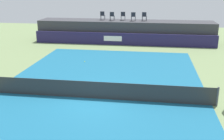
{
  "coord_description": "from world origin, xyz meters",
  "views": [
    {
      "loc": [
        2.9,
        -13.32,
        5.85
      ],
      "look_at": [
        0.6,
        2.0,
        1.0
      ],
      "focal_mm": 44.35,
      "sensor_mm": 36.0,
      "label": 1
    }
  ],
  "objects_px": {
    "spectator_chair_far_left": "(103,15)",
    "spectator_chair_center": "(123,16)",
    "tennis_ball": "(85,62)",
    "spectator_chair_left": "(112,16)",
    "spectator_chair_right": "(133,16)",
    "spectator_chair_far_right": "(144,16)",
    "net_post_far": "(218,97)"
  },
  "relations": [
    {
      "from": "spectator_chair_left",
      "to": "tennis_ball",
      "type": "distance_m",
      "value": 8.67
    },
    {
      "from": "spectator_chair_left",
      "to": "spectator_chair_right",
      "type": "height_order",
      "value": "same"
    },
    {
      "from": "spectator_chair_far_right",
      "to": "net_post_far",
      "type": "xyz_separation_m",
      "value": [
        4.27,
        -15.37,
        -2.19
      ]
    },
    {
      "from": "spectator_chair_far_left",
      "to": "spectator_chair_left",
      "type": "relative_size",
      "value": 1.0
    },
    {
      "from": "spectator_chair_center",
      "to": "net_post_far",
      "type": "distance_m",
      "value": 16.88
    },
    {
      "from": "spectator_chair_right",
      "to": "spectator_chair_far_left",
      "type": "bearing_deg",
      "value": 173.41
    },
    {
      "from": "spectator_chair_center",
      "to": "spectator_chair_right",
      "type": "distance_m",
      "value": 1.13
    },
    {
      "from": "spectator_chair_far_right",
      "to": "tennis_ball",
      "type": "relative_size",
      "value": 13.06
    },
    {
      "from": "spectator_chair_far_left",
      "to": "spectator_chair_left",
      "type": "xyz_separation_m",
      "value": [
        1.07,
        -0.4,
        0.0
      ]
    },
    {
      "from": "spectator_chair_right",
      "to": "tennis_ball",
      "type": "height_order",
      "value": "spectator_chair_right"
    },
    {
      "from": "spectator_chair_far_left",
      "to": "spectator_chair_center",
      "type": "height_order",
      "value": "same"
    },
    {
      "from": "spectator_chair_far_left",
      "to": "spectator_chair_center",
      "type": "relative_size",
      "value": 1.0
    },
    {
      "from": "spectator_chair_right",
      "to": "spectator_chair_far_right",
      "type": "relative_size",
      "value": 1.0
    },
    {
      "from": "spectator_chair_right",
      "to": "net_post_far",
      "type": "xyz_separation_m",
      "value": [
        5.37,
        -15.12,
        -2.19
      ]
    },
    {
      "from": "spectator_chair_left",
      "to": "tennis_ball",
      "type": "bearing_deg",
      "value": -96.49
    },
    {
      "from": "spectator_chair_far_left",
      "to": "spectator_chair_right",
      "type": "xyz_separation_m",
      "value": [
        3.25,
        -0.38,
        0.0
      ]
    },
    {
      "from": "spectator_chair_far_left",
      "to": "spectator_chair_center",
      "type": "distance_m",
      "value": 2.17
    },
    {
      "from": "spectator_chair_right",
      "to": "tennis_ball",
      "type": "distance_m",
      "value": 9.18
    },
    {
      "from": "spectator_chair_far_left",
      "to": "spectator_chair_far_right",
      "type": "bearing_deg",
      "value": -1.68
    },
    {
      "from": "spectator_chair_left",
      "to": "spectator_chair_far_left",
      "type": "bearing_deg",
      "value": 159.41
    },
    {
      "from": "net_post_far",
      "to": "tennis_ball",
      "type": "distance_m",
      "value": 10.94
    },
    {
      "from": "spectator_chair_center",
      "to": "spectator_chair_far_right",
      "type": "relative_size",
      "value": 1.0
    },
    {
      "from": "spectator_chair_center",
      "to": "tennis_ball",
      "type": "relative_size",
      "value": 13.06
    },
    {
      "from": "spectator_chair_center",
      "to": "net_post_far",
      "type": "bearing_deg",
      "value": -67.31
    },
    {
      "from": "spectator_chair_left",
      "to": "spectator_chair_far_right",
      "type": "bearing_deg",
      "value": 4.8
    },
    {
      "from": "spectator_chair_left",
      "to": "tennis_ball",
      "type": "xyz_separation_m",
      "value": [
        -0.93,
        -8.2,
        -2.66
      ]
    },
    {
      "from": "net_post_far",
      "to": "spectator_chair_right",
      "type": "bearing_deg",
      "value": 109.55
    },
    {
      "from": "spectator_chair_far_left",
      "to": "spectator_chair_center",
      "type": "bearing_deg",
      "value": -1.5
    },
    {
      "from": "tennis_ball",
      "to": "spectator_chair_left",
      "type": "bearing_deg",
      "value": 83.51
    },
    {
      "from": "spectator_chair_center",
      "to": "spectator_chair_far_right",
      "type": "distance_m",
      "value": 2.19
    },
    {
      "from": "spectator_chair_right",
      "to": "tennis_ball",
      "type": "relative_size",
      "value": 13.06
    },
    {
      "from": "net_post_far",
      "to": "spectator_chair_far_left",
      "type": "bearing_deg",
      "value": 119.09
    }
  ]
}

